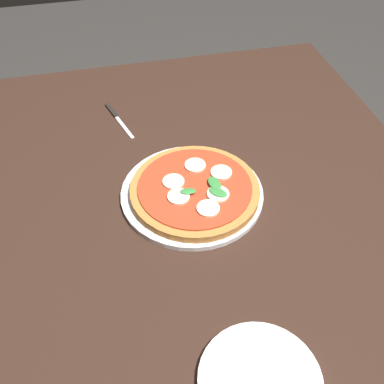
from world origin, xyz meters
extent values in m
plane|color=#2D2B28|center=(0.00, 0.00, 0.00)|extent=(6.00, 6.00, 0.00)
cube|color=black|center=(0.00, 0.00, 0.68)|extent=(1.35, 1.01, 0.04)
cube|color=black|center=(-0.60, -0.43, 0.33)|extent=(0.07, 0.07, 0.66)
cube|color=black|center=(-0.60, 0.43, 0.33)|extent=(0.07, 0.07, 0.66)
cylinder|color=silver|center=(-0.07, -0.05, 0.71)|extent=(0.32, 0.32, 0.01)
cylinder|color=#B27033|center=(-0.06, -0.04, 0.72)|extent=(0.28, 0.28, 0.02)
cylinder|color=#B7381E|center=(-0.06, -0.04, 0.74)|extent=(0.25, 0.25, 0.00)
cylinder|color=beige|center=(0.01, -0.03, 0.74)|extent=(0.05, 0.05, 0.00)
cylinder|color=beige|center=(-0.02, 0.00, 0.74)|extent=(0.05, 0.05, 0.00)
cylinder|color=beige|center=(-0.09, 0.03, 0.74)|extent=(0.05, 0.05, 0.00)
cylinder|color=beige|center=(-0.12, -0.03, 0.74)|extent=(0.05, 0.05, 0.00)
cylinder|color=beige|center=(-0.08, -0.08, 0.74)|extent=(0.05, 0.05, 0.00)
cylinder|color=beige|center=(-0.04, -0.08, 0.74)|extent=(0.05, 0.05, 0.00)
ellipsoid|color=#337F38|center=(-0.02, 0.00, 0.74)|extent=(0.05, 0.05, 0.00)
ellipsoid|color=#337F38|center=(-0.04, -0.06, 0.74)|extent=(0.02, 0.04, 0.00)
ellipsoid|color=#337F38|center=(-0.05, 0.00, 0.74)|extent=(0.05, 0.03, 0.00)
cylinder|color=white|center=(0.36, -0.04, 0.71)|extent=(0.20, 0.20, 0.01)
cube|color=black|center=(-0.43, -0.19, 0.71)|extent=(0.07, 0.03, 0.01)
cube|color=silver|center=(-0.35, -0.16, 0.70)|extent=(0.10, 0.04, 0.00)
camera|label=1|loc=(0.61, -0.21, 1.42)|focal=42.05mm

